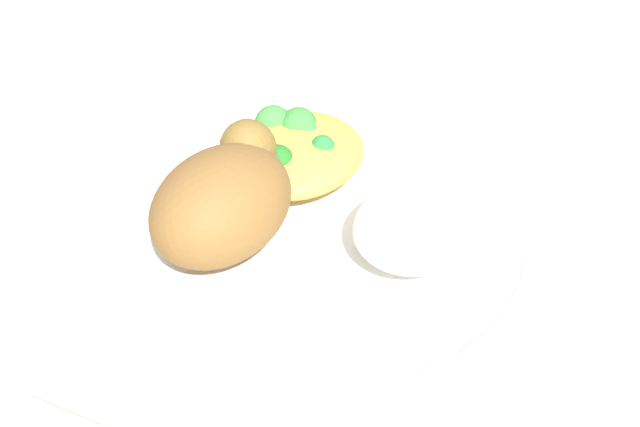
% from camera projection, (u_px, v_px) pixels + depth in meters
% --- Properties ---
extents(ground_plane, '(2.00, 2.00, 0.00)m').
position_uv_depth(ground_plane, '(320.00, 243.00, 0.56)').
color(ground_plane, '#C6BA94').
extents(plate, '(0.30, 0.30, 0.02)m').
position_uv_depth(plate, '(320.00, 234.00, 0.55)').
color(plate, white).
rests_on(plate, ground_plane).
extents(roasted_chicken, '(0.12, 0.08, 0.07)m').
position_uv_depth(roasted_chicken, '(224.00, 199.00, 0.51)').
color(roasted_chicken, brown).
rests_on(roasted_chicken, plate).
extents(rice_pile, '(0.09, 0.08, 0.04)m').
position_uv_depth(rice_pile, '(415.00, 226.00, 0.51)').
color(rice_pile, white).
rests_on(rice_pile, plate).
extents(mac_cheese_with_broccoli, '(0.11, 0.10, 0.04)m').
position_uv_depth(mac_cheese_with_broccoli, '(293.00, 150.00, 0.58)').
color(mac_cheese_with_broccoli, gold).
rests_on(mac_cheese_with_broccoli, plate).
extents(fork, '(0.04, 0.14, 0.01)m').
position_uv_depth(fork, '(65.00, 418.00, 0.44)').
color(fork, silver).
rests_on(fork, ground_plane).
extents(napkin, '(0.12, 0.15, 0.00)m').
position_uv_depth(napkin, '(527.00, 135.00, 0.66)').
color(napkin, white).
rests_on(napkin, ground_plane).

